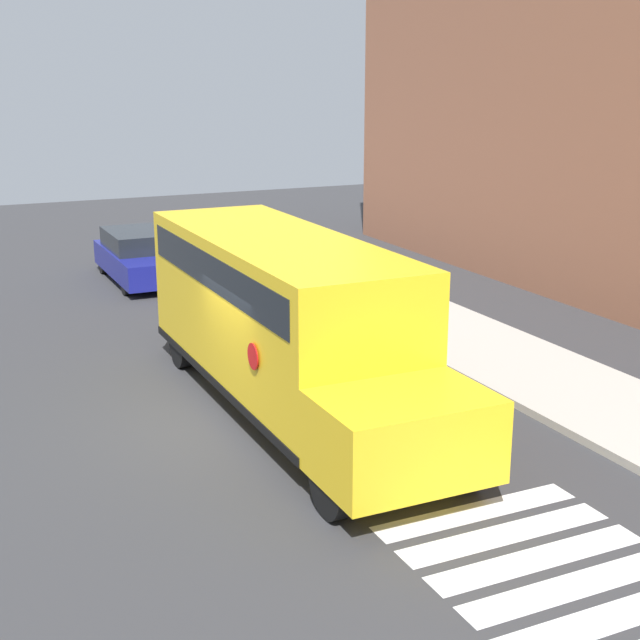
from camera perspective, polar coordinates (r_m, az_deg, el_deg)
The scene contains 5 objects.
ground_plane at distance 16.13m, azimuth -5.50°, elevation -6.59°, with size 60.00×60.00×0.00m, color #333335.
sidewalk_strip at distance 19.11m, azimuth 13.19°, elevation -3.11°, with size 44.00×3.00×0.15m.
crosswalk_stripes at distance 11.59m, azimuth 17.12°, elevation -16.79°, with size 5.40×3.20×0.01m.
school_bus at distance 16.33m, azimuth -2.33°, elevation 0.45°, with size 9.49×2.57×3.17m.
parked_car at distance 27.20m, azimuth -11.51°, elevation 4.00°, with size 4.64×1.79×1.49m.
Camera 1 is at (14.11, -4.90, 6.09)m, focal length 50.00 mm.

